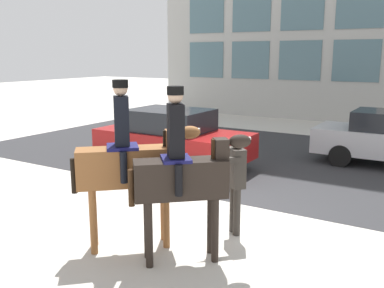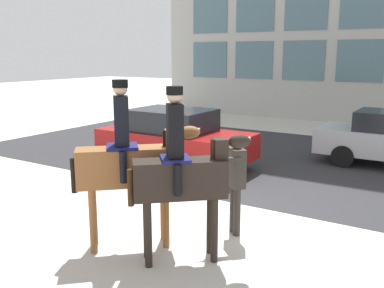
{
  "view_description": "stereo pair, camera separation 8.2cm",
  "coord_description": "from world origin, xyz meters",
  "views": [
    {
      "loc": [
        3.77,
        -7.29,
        3.06
      ],
      "look_at": [
        0.16,
        -1.34,
        1.61
      ],
      "focal_mm": 40.0,
      "sensor_mm": 36.0,
      "label": 1
    },
    {
      "loc": [
        3.84,
        -7.25,
        3.06
      ],
      "look_at": [
        0.16,
        -1.34,
        1.61
      ],
      "focal_mm": 40.0,
      "sensor_mm": 36.0,
      "label": 2
    }
  ],
  "objects": [
    {
      "name": "ground_plane",
      "position": [
        0.0,
        0.0,
        0.0
      ],
      "size": [
        80.0,
        80.0,
        0.0
      ],
      "primitive_type": "plane",
      "color": "beige"
    },
    {
      "name": "road_surface",
      "position": [
        0.0,
        4.75,
        0.0
      ],
      "size": [
        20.09,
        8.5,
        0.01
      ],
      "color": "#2D2D30",
      "rests_on": "ground_plane"
    },
    {
      "name": "mounted_horse_lead",
      "position": [
        -0.44,
        -2.23,
        1.41
      ],
      "size": [
        1.65,
        1.56,
        2.7
      ],
      "rotation": [
        0.0,
        0.0,
        0.75
      ],
      "color": "brown",
      "rests_on": "ground_plane"
    },
    {
      "name": "mounted_horse_companion",
      "position": [
        0.52,
        -2.19,
        1.36
      ],
      "size": [
        1.52,
        1.4,
        2.64
      ],
      "rotation": [
        0.0,
        0.0,
        0.72
      ],
      "color": "black",
      "rests_on": "ground_plane"
    },
    {
      "name": "pedestrian_bystander",
      "position": [
        0.76,
        -0.91,
        1.01
      ],
      "size": [
        0.58,
        0.88,
        1.73
      ],
      "rotation": [
        0.0,
        0.0,
        -2.31
      ],
      "color": "#332D28",
      "rests_on": "ground_plane"
    },
    {
      "name": "street_car_near_lane",
      "position": [
        -2.73,
        2.37,
        0.82
      ],
      "size": [
        4.31,
        1.95,
        1.6
      ],
      "color": "maroon",
      "rests_on": "ground_plane"
    }
  ]
}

